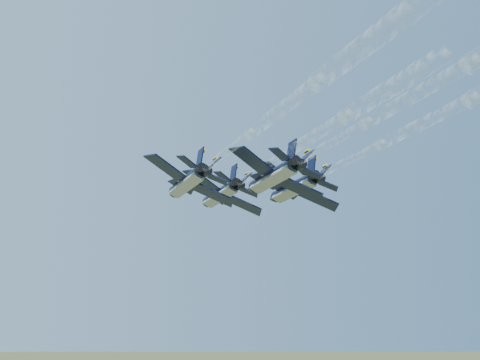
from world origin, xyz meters
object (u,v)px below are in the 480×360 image
jet_right (294,188)px  jet_slot (273,176)px  jet_lead (221,194)px  jet_left (187,182)px

jet_right → jet_slot: bearing=-126.2°
jet_lead → jet_slot: bearing=-86.8°
jet_left → jet_right: bearing=2.7°
jet_left → jet_slot: size_ratio=1.00×
jet_lead → jet_slot: size_ratio=1.00×
jet_lead → jet_slot: same height
jet_left → jet_lead: bearing=52.8°
jet_left → jet_right: same height
jet_right → jet_slot: same height
jet_lead → jet_right: (6.74, -12.05, 0.00)m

